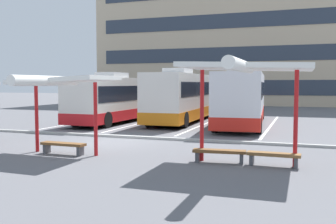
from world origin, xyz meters
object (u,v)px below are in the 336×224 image
object	(u,v)px
coach_bus_0	(122,99)
waiting_shelter_1	(61,82)
bench_4	(274,156)
bench_3	(219,153)
bench_2	(63,146)
coach_bus_2	(242,99)
waiting_shelter_2	(247,69)
coach_bus_1	(183,97)

from	to	relation	value
coach_bus_0	waiting_shelter_1	size ratio (longest dim) A/B	2.88
coach_bus_0	bench_4	xyz separation A→B (m)	(11.47, -12.35, -1.27)
bench_3	waiting_shelter_1	bearing A→B (deg)	-175.46
bench_2	bench_3	bearing A→B (deg)	3.77
coach_bus_0	bench_4	bearing A→B (deg)	-47.10
coach_bus_2	waiting_shelter_2	distance (m)	13.07
coach_bus_2	bench_4	xyz separation A→B (m)	(2.90, -12.73, -1.39)
coach_bus_2	bench_2	xyz separation A→B (m)	(-4.89, -13.12, -1.39)
coach_bus_2	waiting_shelter_2	size ratio (longest dim) A/B	2.37
coach_bus_2	waiting_shelter_2	bearing A→B (deg)	-81.15
coach_bus_1	bench_2	xyz separation A→B (m)	(-0.58, -13.90, -1.40)
coach_bus_0	bench_2	distance (m)	13.32
waiting_shelter_1	bench_3	world-z (taller)	waiting_shelter_1
bench_2	bench_3	world-z (taller)	same
waiting_shelter_2	bench_3	world-z (taller)	waiting_shelter_2
bench_3	bench_4	world-z (taller)	same
waiting_shelter_2	bench_4	bearing A→B (deg)	6.90
coach_bus_0	waiting_shelter_1	xyz separation A→B (m)	(3.68, -12.82, 1.15)
coach_bus_2	waiting_shelter_2	world-z (taller)	coach_bus_2
waiting_shelter_1	coach_bus_1	bearing A→B (deg)	87.63
bench_4	coach_bus_1	bearing A→B (deg)	118.10
coach_bus_0	coach_bus_2	distance (m)	8.58
coach_bus_2	bench_3	bearing A→B (deg)	-85.06
coach_bus_1	bench_3	bearing A→B (deg)	-68.17
coach_bus_2	bench_2	bearing A→B (deg)	-110.44
coach_bus_0	coach_bus_1	world-z (taller)	coach_bus_1
bench_2	bench_4	bearing A→B (deg)	2.88
waiting_shelter_1	bench_4	xyz separation A→B (m)	(7.79, 0.47, -2.42)
bench_2	bench_3	size ratio (longest dim) A/B	1.00
bench_2	waiting_shelter_1	bearing A→B (deg)	-90.00
coach_bus_2	bench_2	distance (m)	14.07
waiting_shelter_2	bench_4	xyz separation A→B (m)	(0.90, 0.11, -2.86)
coach_bus_1	bench_2	bearing A→B (deg)	-92.39
bench_2	waiting_shelter_2	world-z (taller)	waiting_shelter_2
coach_bus_1	waiting_shelter_1	distance (m)	14.03
bench_2	bench_4	distance (m)	7.80
coach_bus_2	coach_bus_0	bearing A→B (deg)	-177.47
coach_bus_0	bench_3	bearing A→B (deg)	-51.91
coach_bus_0	bench_2	bearing A→B (deg)	-73.87
waiting_shelter_2	coach_bus_1	bearing A→B (deg)	114.87
coach_bus_2	bench_3	distance (m)	12.85
coach_bus_1	waiting_shelter_2	xyz separation A→B (m)	(6.31, -13.61, 1.45)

